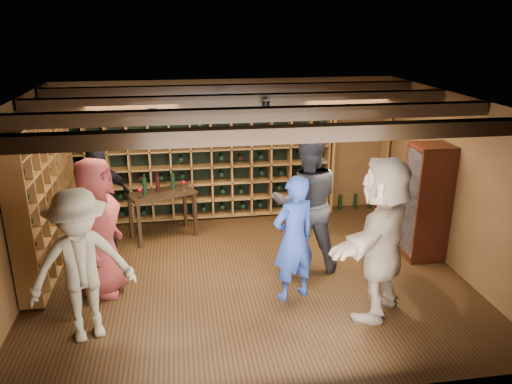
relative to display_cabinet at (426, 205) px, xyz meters
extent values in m
plane|color=#341F0E|center=(-2.71, -0.20, -0.86)|extent=(6.00, 6.00, 0.00)
plane|color=brown|center=(-2.71, 2.30, 0.39)|extent=(6.00, 0.00, 6.00)
plane|color=brown|center=(-2.71, -2.70, 0.39)|extent=(6.00, 0.00, 6.00)
plane|color=brown|center=(-5.71, -0.20, 0.39)|extent=(0.00, 5.00, 5.00)
plane|color=brown|center=(0.29, -0.20, 0.39)|extent=(0.00, 5.00, 5.00)
plane|color=black|center=(-2.71, -0.20, 1.64)|extent=(6.00, 6.00, 0.00)
cube|color=black|center=(-2.71, -1.80, 1.56)|extent=(5.90, 0.18, 0.16)
cube|color=black|center=(-2.71, -0.70, 1.56)|extent=(5.90, 0.18, 0.16)
cube|color=black|center=(-2.71, 0.40, 1.56)|extent=(5.90, 0.18, 0.16)
cube|color=black|center=(-2.71, 1.50, 1.56)|extent=(5.90, 0.18, 0.16)
cylinder|color=black|center=(-3.91, -0.20, 1.53)|extent=(0.10, 0.10, 0.10)
cylinder|color=black|center=(-2.41, 0.20, 1.53)|extent=(0.10, 0.10, 0.10)
cylinder|color=black|center=(-1.31, -0.50, 1.53)|extent=(0.10, 0.10, 0.10)
cylinder|color=black|center=(-2.91, 1.00, 1.53)|extent=(0.10, 0.10, 0.10)
cube|color=brown|center=(-3.24, 2.13, 0.29)|extent=(4.65, 0.30, 2.20)
cube|color=black|center=(-3.24, 2.13, 0.29)|extent=(4.56, 0.02, 2.16)
cube|color=brown|center=(-5.54, 0.62, 0.29)|extent=(0.30, 2.65, 2.20)
cube|color=black|center=(-5.54, 0.62, 0.29)|extent=(0.29, 0.02, 2.16)
cube|color=brown|center=(-0.31, 2.12, 0.99)|extent=(1.15, 0.32, 0.04)
cube|color=brown|center=(0.21, 2.12, 0.07)|extent=(0.05, 0.28, 1.85)
cube|color=brown|center=(-0.83, 2.12, 0.07)|extent=(0.05, 0.28, 1.85)
cube|color=tan|center=(-0.71, 2.12, 1.11)|extent=(0.40, 0.30, 0.20)
cube|color=tan|center=(-0.26, 2.12, 1.11)|extent=(0.40, 0.30, 0.20)
cube|color=tan|center=(0.09, 2.12, 1.11)|extent=(0.40, 0.30, 0.20)
cube|color=#3A140B|center=(0.01, 0.00, -0.81)|extent=(0.55, 0.50, 0.10)
cube|color=#3A140B|center=(0.01, 0.00, 0.04)|extent=(0.55, 0.50, 1.70)
cube|color=white|center=(-0.25, 0.00, 0.04)|extent=(0.01, 0.46, 1.60)
cube|color=#3A140B|center=(0.01, 0.00, 0.04)|extent=(0.50, 0.44, 0.02)
sphere|color=#59260C|center=(-0.01, 0.00, 0.14)|extent=(0.18, 0.18, 0.18)
imported|color=navy|center=(-2.23, -0.84, -0.02)|extent=(0.71, 0.59, 1.68)
imported|color=black|center=(-1.87, -0.07, 0.17)|extent=(1.07, 0.87, 2.04)
imported|color=maroon|center=(-4.71, -0.31, 0.08)|extent=(0.77, 1.01, 1.87)
imported|color=black|center=(-4.82, 0.84, 0.02)|extent=(1.03, 1.04, 1.76)
imported|color=#7E7357|center=(-4.75, -1.32, 0.04)|extent=(1.32, 1.01, 1.80)
imported|color=tan|center=(-1.27, -1.34, 0.16)|extent=(1.70, 1.79, 2.02)
cube|color=black|center=(-3.94, 1.37, -0.08)|extent=(1.17, 0.88, 0.04)
cube|color=black|center=(-4.31, 0.99, -0.48)|extent=(0.07, 0.07, 0.76)
cube|color=black|center=(-3.41, 1.34, -0.48)|extent=(0.07, 0.07, 0.76)
cube|color=black|center=(-4.47, 1.40, -0.48)|extent=(0.07, 0.07, 0.76)
cube|color=black|center=(-3.57, 1.75, -0.48)|extent=(0.07, 0.07, 0.76)
cylinder|color=black|center=(-4.20, 1.31, 0.08)|extent=(0.07, 0.07, 0.28)
cylinder|color=black|center=(-4.00, 1.39, 0.08)|extent=(0.07, 0.07, 0.28)
cylinder|color=black|center=(-3.75, 1.49, 0.08)|extent=(0.07, 0.07, 0.28)
camera|label=1|loc=(-3.61, -6.50, 2.64)|focal=35.00mm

